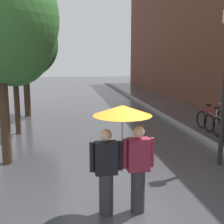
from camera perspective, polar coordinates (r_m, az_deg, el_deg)
The scene contains 7 objects.
ground_plane at distance 5.94m, azimuth 6.70°, elevation -18.14°, with size 80.00×80.00×0.00m, color #38383D.
kerb_strip at distance 15.96m, azimuth 8.02°, elevation 0.39°, with size 0.30×36.00×0.12m, color slate.
street_tree_1 at distance 11.38m, azimuth -18.83°, elevation 14.83°, with size 3.13×3.13×5.81m.
street_tree_2 at distance 14.81m, azimuth -16.73°, elevation 12.47°, with size 3.17×3.17×5.06m.
parked_bicycle_3 at distance 12.26m, azimuth 20.40°, elevation -1.74°, with size 1.16×0.83×0.96m.
parked_bicycle_4 at distance 12.86m, azimuth 18.94°, elevation -1.10°, with size 1.16×0.83×0.96m.
couple_under_umbrella at distance 5.25m, azimuth 2.05°, elevation -6.36°, with size 1.19×1.04×2.03m.
Camera 1 is at (-1.47, -5.00, 2.84)m, focal length 46.87 mm.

